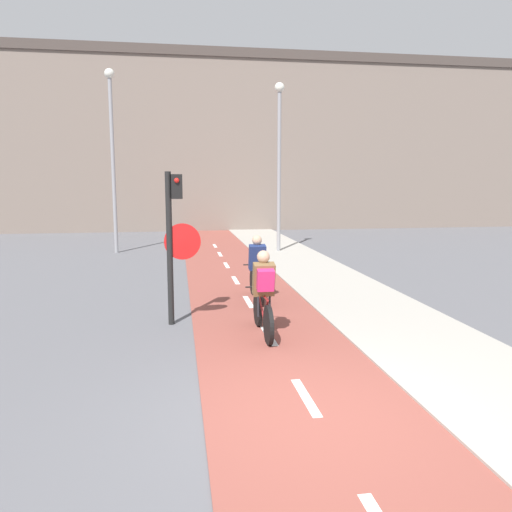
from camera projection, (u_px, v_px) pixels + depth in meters
ground_plane at (317, 417)px, 5.62m from camera, size 120.00×120.00×0.00m
bike_lane at (317, 416)px, 5.63m from camera, size 2.55×60.00×0.02m
building_row_background at (202, 144)px, 29.14m from camera, size 60.00×5.20×9.70m
traffic_light_pole at (174, 230)px, 9.09m from camera, size 0.67×0.25×2.83m
street_lamp_far at (112, 142)px, 18.32m from camera, size 0.36×0.36×6.71m
street_lamp_sidewalk at (279, 149)px, 18.56m from camera, size 0.36×0.36×6.26m
cyclist_near at (263, 296)px, 8.52m from camera, size 0.46×1.75×1.49m
cyclist_far at (257, 271)px, 11.11m from camera, size 0.46×1.73×1.48m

